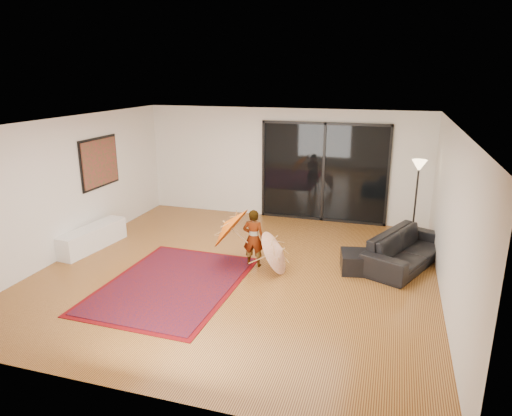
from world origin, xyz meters
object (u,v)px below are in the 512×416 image
at_px(media_console, 92,238).
at_px(sofa, 406,249).
at_px(child, 253,238).
at_px(ottoman, 358,262).

relative_size(media_console, sofa, 0.77).
bearing_deg(child, ottoman, -175.62).
bearing_deg(media_console, ottoman, 11.18).
relative_size(media_console, child, 1.51).
distance_m(sofa, ottoman, 1.01).
xyz_separation_m(sofa, ottoman, (-0.83, -0.56, -0.14)).
distance_m(sofa, child, 2.89).
bearing_deg(sofa, ottoman, 148.04).
xyz_separation_m(media_console, ottoman, (5.37, 0.44, -0.05)).
height_order(media_console, sofa, sofa).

